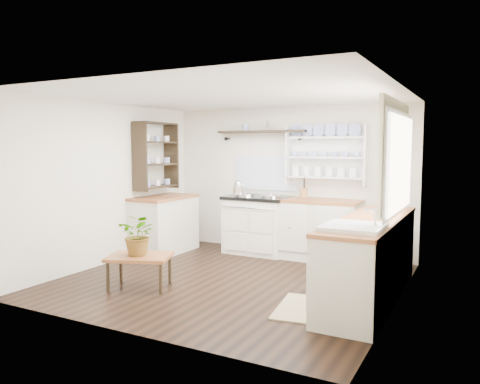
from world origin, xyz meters
name	(u,v)px	position (x,y,z in m)	size (l,w,h in m)	color
floor	(230,280)	(0.00, 0.00, 0.00)	(4.00, 3.80, 0.01)	black
wall_back	(288,180)	(0.00, 1.90, 1.15)	(4.00, 0.02, 2.30)	beige
wall_right	(399,198)	(2.00, 0.00, 1.15)	(0.02, 3.80, 2.30)	beige
wall_left	(109,184)	(-2.00, 0.00, 1.15)	(0.02, 3.80, 2.30)	beige
ceiling	(230,95)	(0.00, 0.00, 2.30)	(4.00, 3.80, 0.01)	white
window	(397,158)	(1.95, 0.15, 1.56)	(0.08, 1.55, 1.22)	white
aga_cooker	(258,224)	(-0.37, 1.57, 0.46)	(1.01, 0.70, 0.93)	silver
back_cabinets	(317,229)	(0.60, 1.60, 0.46)	(1.27, 0.63, 0.90)	beige
right_cabinets	(370,258)	(1.70, 0.10, 0.46)	(0.62, 2.43, 0.90)	beige
belfast_sink	(353,239)	(1.70, -0.65, 0.80)	(0.55, 0.60, 0.45)	white
left_cabinets	(164,224)	(-1.70, 0.90, 0.46)	(0.62, 1.13, 0.90)	beige
plate_rack	(327,155)	(0.65, 1.86, 1.56)	(1.20, 0.22, 0.90)	white
high_shelf	(262,132)	(-0.40, 1.78, 1.91)	(1.50, 0.29, 0.16)	black
left_shelving	(156,155)	(-1.84, 0.90, 1.55)	(0.28, 0.80, 1.05)	black
kettle	(239,187)	(-0.65, 1.45, 1.04)	(0.18, 0.18, 0.22)	silver
utensil_crock	(303,193)	(0.35, 1.68, 0.98)	(0.12, 0.12, 0.14)	olive
center_table	(140,259)	(-0.81, -0.77, 0.35)	(0.87, 0.75, 0.39)	brown
potted_plant	(139,235)	(-0.81, -0.77, 0.64)	(0.45, 0.39, 0.50)	#3F7233
floor_rug	(305,308)	(1.19, -0.55, 0.01)	(0.55, 0.85, 0.02)	olive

